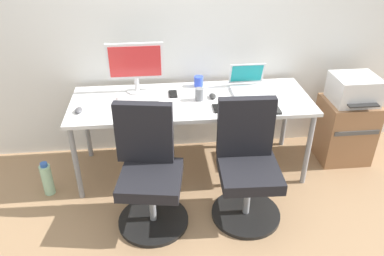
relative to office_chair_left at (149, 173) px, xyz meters
The scene contains 18 objects.
ground_plane 0.82m from the office_chair_left, 58.13° to the left, with size 5.28×5.28×0.00m, color #9E7A56.
back_wall 1.41m from the office_chair_left, 70.20° to the left, with size 4.40×0.04×2.60m, color white.
desk 0.75m from the office_chair_left, 58.13° to the left, with size 2.02×0.71×0.71m.
office_chair_left is the anchor object (origin of this frame).
office_chair_right 0.73m from the office_chair_left, ahead, with size 0.54×0.54×0.94m.
side_cabinet 1.94m from the office_chair_left, 19.49° to the left, with size 0.46×0.42×0.60m.
printer 1.96m from the office_chair_left, 19.46° to the left, with size 0.38×0.40×0.24m.
water_bottle_on_floor 0.98m from the office_chair_left, 156.56° to the left, with size 0.09×0.09×0.31m.
desktop_monitor 0.98m from the office_chair_left, 95.58° to the left, with size 0.48×0.18×0.43m.
open_laptop 1.21m from the office_chair_left, 39.99° to the left, with size 0.31×0.29×0.22m.
keyboard_by_monitor 0.70m from the office_chair_left, 96.33° to the left, with size 0.34×0.12×0.02m, color #B7B7B7.
keyboard_by_laptop 0.99m from the office_chair_left, 20.17° to the left, with size 0.34×0.12×0.02m, color #2D2D2D.
mouse_by_monitor 0.88m from the office_chair_left, 47.96° to the left, with size 0.06×0.10×0.03m, color #2D2D2D.
mouse_by_laptop 0.78m from the office_chair_left, 138.43° to the left, with size 0.06×0.10×0.03m, color #515156.
coffee_mug 1.04m from the office_chair_left, 61.70° to the left, with size 0.08×0.08×0.09m, color blue.
pen_cup 0.81m from the office_chair_left, 53.23° to the left, with size 0.07×0.07×0.10m, color slate.
phone_near_monitor 0.76m from the office_chair_left, 35.91° to the left, with size 0.07×0.14×0.01m, color black.
phone_near_laptop 0.80m from the office_chair_left, 72.44° to the left, with size 0.07×0.14×0.01m, color black.
Camera 1 is at (-0.29, -2.86, 2.14)m, focal length 35.64 mm.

